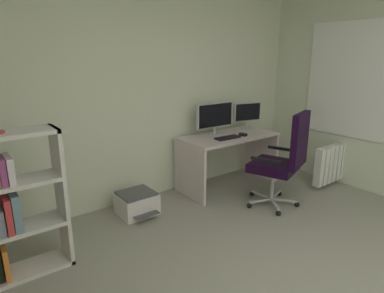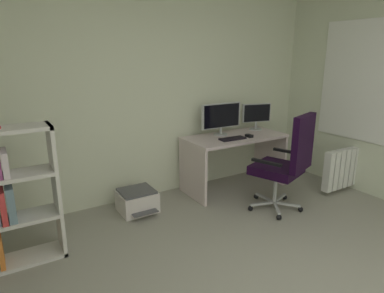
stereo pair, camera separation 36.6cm
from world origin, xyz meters
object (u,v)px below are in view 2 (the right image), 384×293
at_px(keyboard, 232,139).
at_px(printer, 137,201).
at_px(office_chair, 287,161).
at_px(monitor_main, 221,117).
at_px(bookshelf, 3,200).
at_px(desk, 234,150).
at_px(monitor_secondary, 256,114).
at_px(radiator, 349,167).
at_px(computer_mouse, 249,136).

height_order(keyboard, printer, keyboard).
distance_m(keyboard, office_chair, 0.76).
bearing_deg(monitor_main, printer, -174.38).
bearing_deg(bookshelf, monitor_main, 11.25).
distance_m(desk, bookshelf, 2.72).
bearing_deg(printer, monitor_secondary, 3.80).
xyz_separation_m(printer, radiator, (2.64, -0.85, 0.19)).
bearing_deg(monitor_secondary, keyboard, -156.29).
distance_m(desk, printer, 1.44).
bearing_deg(bookshelf, office_chair, -9.85).
xyz_separation_m(monitor_main, printer, (-1.25, -0.12, -0.84)).
bearing_deg(computer_mouse, radiator, -32.29).
xyz_separation_m(monitor_main, monitor_secondary, (0.61, 0.00, -0.03)).
bearing_deg(monitor_main, radiator, -35.25).
bearing_deg(monitor_main, office_chair, -79.20).
relative_size(monitor_secondary, printer, 0.91).
xyz_separation_m(computer_mouse, printer, (-1.49, 0.16, -0.61)).
bearing_deg(monitor_main, keyboard, -93.86).
relative_size(keyboard, printer, 0.74).
height_order(office_chair, bookshelf, bookshelf).
height_order(computer_mouse, printer, computer_mouse).
bearing_deg(computer_mouse, monitor_secondary, 36.84).
distance_m(monitor_main, printer, 1.51).
distance_m(computer_mouse, office_chair, 0.72).
distance_m(monitor_secondary, computer_mouse, 0.51).
xyz_separation_m(office_chair, bookshelf, (-2.76, 0.48, -0.01)).
bearing_deg(monitor_secondary, bookshelf, -170.86).
relative_size(desk, printer, 2.89).
bearing_deg(printer, radiator, -17.92).
bearing_deg(radiator, keyboard, 153.37).
xyz_separation_m(desk, office_chair, (0.06, -0.85, 0.08)).
bearing_deg(radiator, monitor_main, 144.75).
height_order(desk, bookshelf, bookshelf).
height_order(monitor_main, radiator, monitor_main).
distance_m(monitor_secondary, keyboard, 0.71).
distance_m(monitor_main, office_chair, 1.07).
height_order(computer_mouse, bookshelf, bookshelf).
distance_m(monitor_secondary, bookshelf, 3.23).
xyz_separation_m(monitor_main, office_chair, (0.19, -0.99, -0.36)).
bearing_deg(monitor_secondary, office_chair, -112.88).
bearing_deg(computer_mouse, office_chair, -95.30).
height_order(monitor_main, keyboard, monitor_main).
bearing_deg(keyboard, monitor_main, 88.19).
bearing_deg(bookshelf, keyboard, 5.30).
relative_size(computer_mouse, radiator, 0.11).
bearing_deg(radiator, desk, 146.20).
bearing_deg(monitor_main, desk, -46.98).
bearing_deg(bookshelf, desk, 7.90).
bearing_deg(desk, printer, 179.45).
bearing_deg(keyboard, desk, 45.33).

